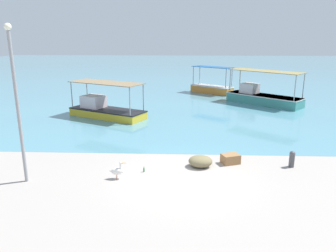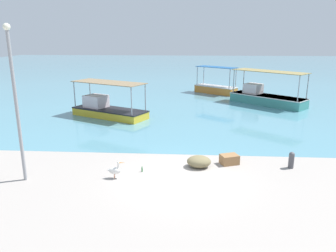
# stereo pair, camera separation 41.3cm
# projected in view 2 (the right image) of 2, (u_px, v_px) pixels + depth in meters

# --- Properties ---
(ground) EXTENTS (120.00, 120.00, 0.00)m
(ground) POSITION_uv_depth(u_px,v_px,m) (180.00, 178.00, 14.33)
(ground) COLOR #9F978F
(harbor_water) EXTENTS (110.00, 90.00, 0.00)m
(harbor_water) POSITION_uv_depth(u_px,v_px,m) (188.00, 70.00, 60.50)
(harbor_water) COLOR teal
(harbor_water) RESTS_ON ground
(fishing_boat_center) EXTENTS (4.61, 4.03, 2.84)m
(fishing_boat_center) POSITION_uv_depth(u_px,v_px,m) (216.00, 88.00, 35.41)
(fishing_boat_center) COLOR orange
(fishing_boat_center) RESTS_ON harbor_water
(fishing_boat_outer) EXTENTS (6.28, 4.48, 2.67)m
(fishing_boat_outer) POSITION_uv_depth(u_px,v_px,m) (107.00, 109.00, 25.23)
(fishing_boat_outer) COLOR gold
(fishing_boat_outer) RESTS_ON harbor_water
(fishing_boat_far_right) EXTENTS (6.41, 6.03, 3.02)m
(fishing_boat_far_right) POSITION_uv_depth(u_px,v_px,m) (266.00, 97.00, 29.66)
(fishing_boat_far_right) COLOR teal
(fishing_boat_far_right) RESTS_ON harbor_water
(pelican) EXTENTS (0.80, 0.29, 0.80)m
(pelican) POSITION_uv_depth(u_px,v_px,m) (115.00, 170.00, 14.25)
(pelican) COLOR #E0997A
(pelican) RESTS_ON ground
(lamp_post) EXTENTS (0.28, 0.28, 6.50)m
(lamp_post) POSITION_uv_depth(u_px,v_px,m) (15.00, 97.00, 13.25)
(lamp_post) COLOR gray
(lamp_post) RESTS_ON ground
(mooring_bollard) EXTENTS (0.27, 0.27, 0.80)m
(mooring_bollard) POSITION_uv_depth(u_px,v_px,m) (291.00, 159.00, 15.35)
(mooring_bollard) COLOR #47474C
(mooring_bollard) RESTS_ON ground
(net_pile) EXTENTS (1.14, 0.97, 0.55)m
(net_pile) POSITION_uv_depth(u_px,v_px,m) (199.00, 162.00, 15.51)
(net_pile) COLOR #726746
(net_pile) RESTS_ON ground
(cargo_crate) EXTENTS (0.99, 0.86, 0.46)m
(cargo_crate) POSITION_uv_depth(u_px,v_px,m) (229.00, 159.00, 15.90)
(cargo_crate) COLOR olive
(cargo_crate) RESTS_ON ground
(glass_bottle) EXTENTS (0.07, 0.07, 0.27)m
(glass_bottle) POSITION_uv_depth(u_px,v_px,m) (142.00, 170.00, 15.00)
(glass_bottle) COLOR #3F7F4C
(glass_bottle) RESTS_ON ground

